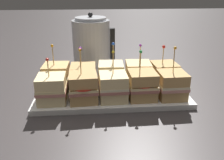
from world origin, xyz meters
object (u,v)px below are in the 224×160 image
object	(u,v)px
sandwich_back_far_right	(164,75)
sandwich_front_right	(142,85)
sandwich_front_far_right	(172,85)
sandwich_back_far_left	(57,77)
sandwich_front_left	(83,87)
kettle_steel	(92,46)
sandwich_back_center	(111,75)
sandwich_front_center	(113,87)
sandwich_front_far_left	(52,89)
sandwich_back_left	(83,77)
serving_platter	(112,95)
sandwich_back_right	(138,75)

from	to	relation	value
sandwich_back_far_right	sandwich_front_right	bearing A→B (deg)	-136.73
sandwich_front_far_right	sandwich_back_far_left	size ratio (longest dim) A/B	1.05
sandwich_front_left	kettle_steel	distance (m)	0.33
sandwich_front_far_right	sandwich_back_center	distance (m)	0.21
sandwich_front_left	sandwich_front_center	world-z (taller)	sandwich_front_left
sandwich_front_far_left	sandwich_back_far_right	size ratio (longest dim) A/B	0.97
sandwich_front_far_right	sandwich_back_left	distance (m)	0.30
sandwich_front_far_right	sandwich_back_far_left	xyz separation A→B (m)	(-0.38, 0.10, 0.00)
sandwich_front_right	sandwich_front_far_right	xyz separation A→B (m)	(0.10, -0.00, -0.00)
sandwich_front_right	sandwich_front_far_right	size ratio (longest dim) A/B	0.94
serving_platter	sandwich_back_right	size ratio (longest dim) A/B	3.31
sandwich_front_left	sandwich_back_center	distance (m)	0.14
serving_platter	kettle_steel	size ratio (longest dim) A/B	2.00
sandwich_front_right	sandwich_front_left	bearing A→B (deg)	-179.02
sandwich_front_far_right	sandwich_back_far_right	xyz separation A→B (m)	(0.00, 0.09, 0.00)
sandwich_front_center	sandwich_front_far_right	world-z (taller)	sandwich_front_far_right
sandwich_front_far_right	sandwich_back_far_left	world-z (taller)	sandwich_front_far_right
serving_platter	sandwich_back_right	xyz separation A→B (m)	(0.10, 0.05, 0.05)
sandwich_back_center	kettle_steel	bearing A→B (deg)	106.98
serving_platter	sandwich_back_left	world-z (taller)	sandwich_back_left
sandwich_front_left	sandwich_front_far_right	size ratio (longest dim) A/B	1.01
sandwich_back_far_right	serving_platter	bearing A→B (deg)	-166.39
sandwich_front_left	sandwich_front_center	size ratio (longest dim) A/B	1.07
sandwich_back_right	kettle_steel	bearing A→B (deg)	126.44
sandwich_front_far_left	sandwich_back_far_right	xyz separation A→B (m)	(0.39, 0.10, 0.00)
sandwich_front_center	sandwich_back_right	world-z (taller)	sandwich_front_center
sandwich_front_right	sandwich_back_right	world-z (taller)	sandwich_front_right
serving_platter	sandwich_front_left	xyz separation A→B (m)	(-0.09, -0.05, 0.05)
sandwich_back_far_left	sandwich_back_left	xyz separation A→B (m)	(0.09, -0.00, -0.00)
sandwich_back_far_right	kettle_steel	world-z (taller)	kettle_steel
sandwich_front_right	sandwich_back_far_left	size ratio (longest dim) A/B	0.99
serving_platter	sandwich_front_far_left	bearing A→B (deg)	-165.96
sandwich_back_right	sandwich_back_far_right	world-z (taller)	sandwich_back_right
sandwich_back_left	sandwich_front_right	bearing A→B (deg)	-25.97
sandwich_front_center	sandwich_back_far_right	bearing A→B (deg)	25.97
sandwich_back_far_left	sandwich_back_far_right	xyz separation A→B (m)	(0.38, -0.00, -0.00)
sandwich_front_center	sandwich_back_far_right	size ratio (longest dim) A/B	1.07
sandwich_front_far_right	sandwich_back_right	world-z (taller)	sandwich_front_far_right
sandwich_front_far_left	sandwich_back_center	xyz separation A→B (m)	(0.20, 0.10, 0.00)
sandwich_front_left	sandwich_back_far_left	xyz separation A→B (m)	(-0.10, 0.10, -0.00)
sandwich_front_far_left	kettle_steel	distance (m)	0.35
sandwich_front_far_right	kettle_steel	xyz separation A→B (m)	(-0.26, 0.32, 0.06)
sandwich_front_right	sandwich_back_center	xyz separation A→B (m)	(-0.09, 0.09, 0.00)
sandwich_front_center	kettle_steel	world-z (taller)	kettle_steel
sandwich_back_left	sandwich_back_right	xyz separation A→B (m)	(0.20, 0.00, 0.00)
sandwich_front_far_left	sandwich_back_right	bearing A→B (deg)	18.45
serving_platter	sandwich_back_left	bearing A→B (deg)	154.25
serving_platter	sandwich_back_far_right	xyz separation A→B (m)	(0.19, 0.05, 0.05)
sandwich_front_far_left	sandwich_back_far_left	xyz separation A→B (m)	(0.00, 0.10, 0.00)
sandwich_front_center	sandwich_back_left	size ratio (longest dim) A/B	1.07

